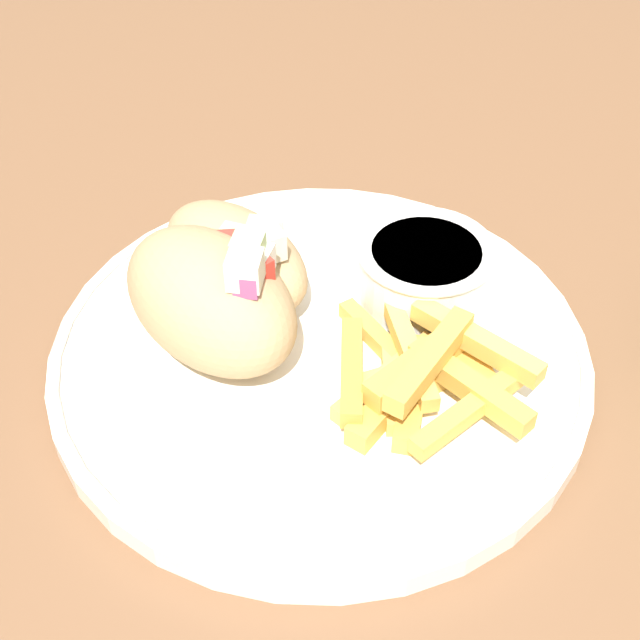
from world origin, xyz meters
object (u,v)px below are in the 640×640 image
at_px(pita_sandwich_near, 211,298).
at_px(sauce_ramekin, 428,269).
at_px(pita_sandwich_far, 236,256).
at_px(fries_pile, 421,374).
at_px(plate, 320,352).

distance_m(pita_sandwich_near, sauce_ramekin, 0.12).
bearing_deg(pita_sandwich_far, pita_sandwich_near, -54.04).
distance_m(fries_pile, sauce_ramekin, 0.07).
bearing_deg(pita_sandwich_near, fries_pile, 31.36).
bearing_deg(pita_sandwich_near, sauce_ramekin, 67.35).
bearing_deg(fries_pile, pita_sandwich_far, 171.45).
distance_m(plate, pita_sandwich_far, 0.07).
distance_m(pita_sandwich_far, fries_pile, 0.13).
bearing_deg(pita_sandwich_far, plate, 2.73).
bearing_deg(plate, pita_sandwich_far, 164.94).
relative_size(pita_sandwich_near, pita_sandwich_far, 1.11).
height_order(fries_pile, sauce_ramekin, sauce_ramekin).
bearing_deg(plate, sauce_ramekin, 64.68).
height_order(pita_sandwich_far, fries_pile, pita_sandwich_far).
bearing_deg(plate, pita_sandwich_near, -152.87).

